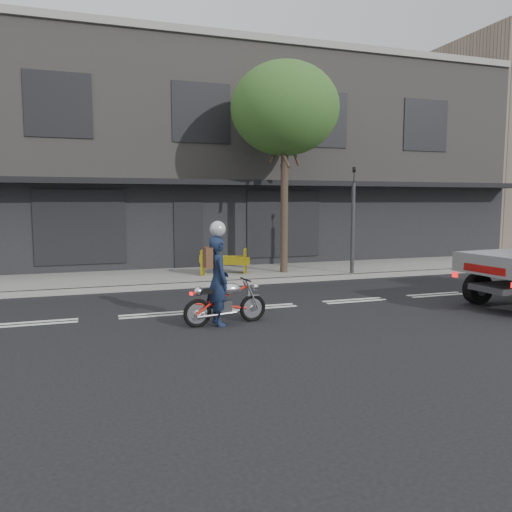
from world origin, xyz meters
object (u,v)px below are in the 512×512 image
object	(u,v)px
traffic_light_pole	(353,226)
construction_barrier	(226,262)
rider	(218,281)
motorcycle	(226,301)
street_tree	(285,109)

from	to	relation	value
traffic_light_pole	construction_barrier	bearing A→B (deg)	168.53
construction_barrier	traffic_light_pole	bearing A→B (deg)	-11.47
rider	construction_barrier	bearing A→B (deg)	-22.35
traffic_light_pole	construction_barrier	world-z (taller)	traffic_light_pole
rider	traffic_light_pole	bearing A→B (deg)	-56.15
traffic_light_pole	motorcycle	bearing A→B (deg)	-139.59
rider	construction_barrier	distance (m)	5.64
traffic_light_pole	rider	world-z (taller)	traffic_light_pole
street_tree	traffic_light_pole	bearing A→B (deg)	-23.03
street_tree	construction_barrier	size ratio (longest dim) A/B	4.58
street_tree	rider	distance (m)	7.85
street_tree	rider	xyz separation A→B (m)	(-3.55, -5.45, -4.40)
construction_barrier	rider	bearing A→B (deg)	-106.56
rider	construction_barrier	size ratio (longest dim) A/B	1.19
traffic_light_pole	street_tree	bearing A→B (deg)	156.97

